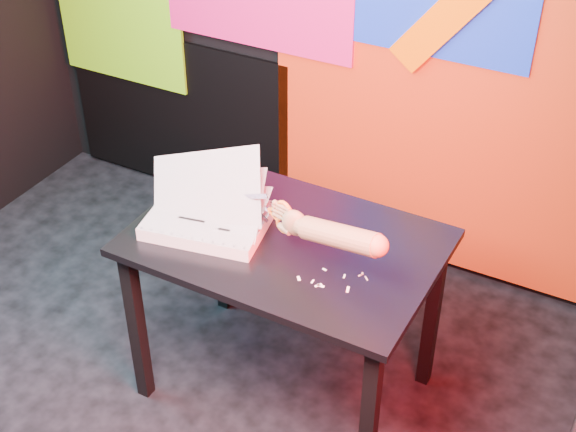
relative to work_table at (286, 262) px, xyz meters
The scene contains 7 objects.
room 0.94m from the work_table, 133.01° to the right, with size 3.01×3.01×2.71m.
backdrop 1.11m from the work_table, 109.96° to the left, with size 2.88×0.05×2.08m.
work_table is the anchor object (origin of this frame).
printout_stack 0.32m from the work_table, 167.52° to the right, with size 0.50×0.38×0.31m.
scissors 0.24m from the work_table, 86.41° to the right, with size 0.23×0.06×0.13m.
hand_forearm 0.36m from the work_table, 22.94° to the right, with size 0.45×0.14×0.16m.
paper_clippings 0.29m from the work_table, 28.86° to the right, with size 0.22×0.14×0.00m.
Camera 1 is at (1.49, -1.52, 2.47)m, focal length 50.00 mm.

